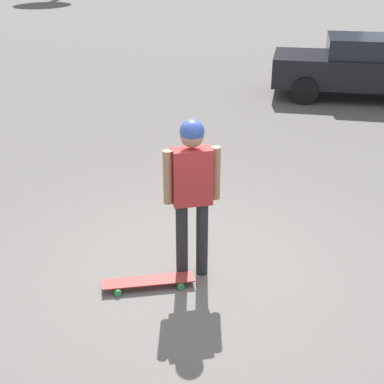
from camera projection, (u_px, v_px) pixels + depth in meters
name	position (u px, v px, depth m)	size (l,w,h in m)	color
ground_plane	(192.00, 274.00, 6.02)	(220.00, 220.00, 0.00)	slate
person	(192.00, 183.00, 5.55)	(0.25, 0.60, 1.80)	#262628
skateboard	(149.00, 281.00, 5.76)	(0.30, 1.00, 0.09)	#A5332D
car_parked_near	(362.00, 66.00, 12.70)	(3.26, 4.48, 1.44)	black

